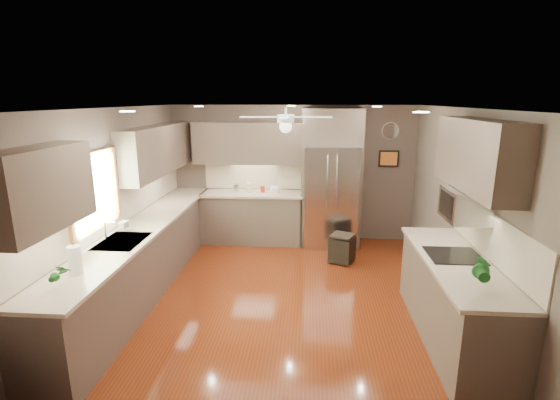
# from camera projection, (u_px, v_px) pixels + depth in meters

# --- Properties ---
(floor) EXTENTS (5.00, 5.00, 0.00)m
(floor) POSITION_uv_depth(u_px,v_px,m) (284.00, 298.00, 5.47)
(floor) COLOR #511E0A
(floor) RESTS_ON ground
(ceiling) EXTENTS (5.00, 5.00, 0.00)m
(ceiling) POSITION_uv_depth(u_px,v_px,m) (284.00, 108.00, 4.86)
(ceiling) COLOR white
(ceiling) RESTS_ON ground
(wall_back) EXTENTS (4.50, 0.00, 4.50)m
(wall_back) POSITION_uv_depth(u_px,v_px,m) (293.00, 173.00, 7.58)
(wall_back) COLOR brown
(wall_back) RESTS_ON ground
(wall_front) EXTENTS (4.50, 0.00, 4.50)m
(wall_front) POSITION_uv_depth(u_px,v_px,m) (260.00, 305.00, 2.75)
(wall_front) COLOR brown
(wall_front) RESTS_ON ground
(wall_left) EXTENTS (0.00, 5.00, 5.00)m
(wall_left) POSITION_uv_depth(u_px,v_px,m) (114.00, 205.00, 5.33)
(wall_left) COLOR brown
(wall_left) RESTS_ON ground
(wall_right) EXTENTS (0.00, 5.00, 5.00)m
(wall_right) POSITION_uv_depth(u_px,v_px,m) (466.00, 212.00, 5.00)
(wall_right) COLOR brown
(wall_right) RESTS_ON ground
(canister_b) EXTENTS (0.11, 0.11, 0.15)m
(canister_b) POSITION_uv_depth(u_px,v_px,m) (236.00, 188.00, 7.45)
(canister_b) COLOR silver
(canister_b) RESTS_ON back_run
(canister_c) EXTENTS (0.11, 0.11, 0.17)m
(canister_c) POSITION_uv_depth(u_px,v_px,m) (249.00, 187.00, 7.42)
(canister_c) COLOR beige
(canister_c) RESTS_ON back_run
(canister_d) EXTENTS (0.11, 0.11, 0.12)m
(canister_d) POSITION_uv_depth(u_px,v_px,m) (263.00, 189.00, 7.42)
(canister_d) COLOR #983110
(canister_d) RESTS_ON back_run
(soap_bottle) EXTENTS (0.09, 0.10, 0.19)m
(soap_bottle) POSITION_uv_depth(u_px,v_px,m) (125.00, 224.00, 5.23)
(soap_bottle) COLOR white
(soap_bottle) RESTS_ON left_run
(potted_plant_left) EXTENTS (0.15, 0.11, 0.27)m
(potted_plant_left) POSITION_uv_depth(u_px,v_px,m) (57.00, 273.00, 3.66)
(potted_plant_left) COLOR #17531C
(potted_plant_left) RESTS_ON left_run
(potted_plant_right) EXTENTS (0.21, 0.18, 0.34)m
(potted_plant_right) POSITION_uv_depth(u_px,v_px,m) (483.00, 270.00, 3.64)
(potted_plant_right) COLOR #17531C
(potted_plant_right) RESTS_ON right_run
(bowl) EXTENTS (0.27, 0.27, 0.05)m
(bowl) POSITION_uv_depth(u_px,v_px,m) (275.00, 191.00, 7.38)
(bowl) COLOR beige
(bowl) RESTS_ON back_run
(left_run) EXTENTS (0.65, 4.70, 1.45)m
(left_run) POSITION_uv_depth(u_px,v_px,m) (145.00, 256.00, 5.64)
(left_run) COLOR brown
(left_run) RESTS_ON ground
(back_run) EXTENTS (1.85, 0.65, 1.45)m
(back_run) POSITION_uv_depth(u_px,v_px,m) (253.00, 216.00, 7.54)
(back_run) COLOR brown
(back_run) RESTS_ON ground
(uppers) EXTENTS (4.50, 4.70, 0.95)m
(uppers) POSITION_uv_depth(u_px,v_px,m) (235.00, 152.00, 5.75)
(uppers) COLOR brown
(uppers) RESTS_ON wall_left
(window) EXTENTS (0.05, 1.12, 0.92)m
(window) POSITION_uv_depth(u_px,v_px,m) (93.00, 191.00, 4.77)
(window) COLOR #BFF2B2
(window) RESTS_ON wall_left
(sink) EXTENTS (0.50, 0.70, 0.32)m
(sink) POSITION_uv_depth(u_px,v_px,m) (122.00, 243.00, 4.90)
(sink) COLOR silver
(sink) RESTS_ON left_run
(refrigerator) EXTENTS (1.06, 0.75, 2.45)m
(refrigerator) POSITION_uv_depth(u_px,v_px,m) (331.00, 181.00, 7.22)
(refrigerator) COLOR silver
(refrigerator) RESTS_ON ground
(right_run) EXTENTS (0.70, 2.20, 1.45)m
(right_run) POSITION_uv_depth(u_px,v_px,m) (455.00, 298.00, 4.44)
(right_run) COLOR brown
(right_run) RESTS_ON ground
(microwave) EXTENTS (0.43, 0.55, 0.34)m
(microwave) POSITION_uv_depth(u_px,v_px,m) (465.00, 205.00, 4.43)
(microwave) COLOR silver
(microwave) RESTS_ON wall_right
(ceiling_fan) EXTENTS (1.18, 1.18, 0.32)m
(ceiling_fan) POSITION_uv_depth(u_px,v_px,m) (286.00, 121.00, 5.19)
(ceiling_fan) COLOR white
(ceiling_fan) RESTS_ON ceiling
(recessed_lights) EXTENTS (2.84, 3.14, 0.01)m
(recessed_lights) POSITION_uv_depth(u_px,v_px,m) (283.00, 108.00, 5.25)
(recessed_lights) COLOR white
(recessed_lights) RESTS_ON ceiling
(wall_clock) EXTENTS (0.30, 0.03, 0.30)m
(wall_clock) POSITION_uv_depth(u_px,v_px,m) (390.00, 131.00, 7.25)
(wall_clock) COLOR white
(wall_clock) RESTS_ON wall_back
(framed_print) EXTENTS (0.36, 0.03, 0.30)m
(framed_print) POSITION_uv_depth(u_px,v_px,m) (389.00, 159.00, 7.36)
(framed_print) COLOR black
(framed_print) RESTS_ON wall_back
(stool) EXTENTS (0.47, 0.47, 0.45)m
(stool) POSITION_uv_depth(u_px,v_px,m) (342.00, 248.00, 6.61)
(stool) COLOR black
(stool) RESTS_ON ground
(paper_towel) EXTENTS (0.13, 0.13, 0.32)m
(paper_towel) POSITION_uv_depth(u_px,v_px,m) (75.00, 260.00, 3.94)
(paper_towel) COLOR white
(paper_towel) RESTS_ON left_run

